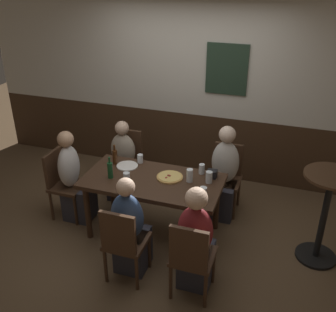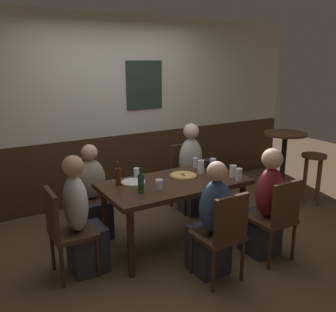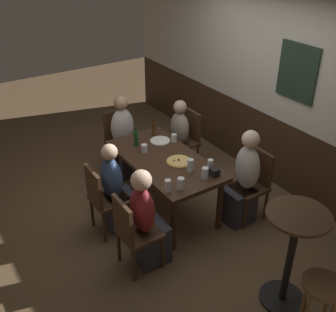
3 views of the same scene
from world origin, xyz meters
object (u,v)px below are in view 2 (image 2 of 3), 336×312
Objects in this scene: person_right_near at (265,210)px; beer_glass_half at (137,173)px; plate_white_large at (133,182)px; pizza at (183,175)px; person_right_far at (192,175)px; condiment_caddy at (207,163)px; tumbler_short at (159,185)px; bar_stool at (313,165)px; beer_bottle_green at (141,183)px; pint_glass_stout at (233,172)px; tumbler_water at (213,165)px; person_head_west at (82,224)px; person_left_far at (93,199)px; person_mid_near at (212,227)px; side_bar_table at (283,164)px; pint_glass_amber at (201,167)px; beer_bottle_brown at (118,176)px; beer_glass_tall at (195,163)px; chair_right_far at (186,173)px; chair_right_near at (277,216)px; pint_glass_pale at (239,176)px; dining_table at (175,189)px; chair_head_west at (65,228)px; chair_mid_near at (223,232)px; chair_left_far at (88,191)px.

person_right_near is 1.43m from beer_glass_half.
person_right_near reaches higher than plate_white_large.
pizza reaches higher than plate_white_large.
person_right_far is 4.01× the size of pizza.
tumbler_short is at bearing -156.68° from condiment_caddy.
bar_stool is (2.14, -0.08, -0.19)m from pizza.
pint_glass_stout is at bearing -4.40° from beer_bottle_green.
person_head_west is at bearing -175.31° from tumbler_water.
person_right_far is 0.91m from pint_glass_stout.
tumbler_water is (1.31, -0.52, 0.34)m from person_left_far.
person_mid_near is 4.38× the size of beer_bottle_green.
beer_bottle_green is 2.35m from side_bar_table.
plate_white_large is at bearing 159.05° from pint_glass_stout.
pint_glass_amber is 1.53× the size of tumbler_short.
person_right_near is 4.49× the size of beer_bottle_green.
person_head_west is 1.01× the size of person_right_near.
beer_glass_half is at bearing -161.61° from person_right_far.
tumbler_short is at bearing 174.86° from pint_glass_stout.
person_right_far is 8.99× the size of tumbler_water.
beer_glass_half is at bearing 24.98° from beer_bottle_brown.
person_head_west is 9.98× the size of beer_glass_tall.
person_left_far is 1.48m from person_mid_near.
tumbler_water is at bearing -3.46° from beer_bottle_brown.
person_right_near is 0.97m from condiment_caddy.
tumbler_water is 1.02m from plate_white_large.
person_mid_near is at bearing -115.06° from chair_right_far.
person_head_west is (-1.73, 0.82, 0.00)m from chair_right_near.
pint_glass_stout reaches higher than beer_glass_half.
side_bar_table is (1.17, 0.98, 0.12)m from chair_right_near.
tumbler_short is at bearing 150.65° from person_right_near.
chair_right_far is at bearing 25.36° from person_head_west.
tumbler_water is at bearing 5.36° from pizza.
pint_glass_pale reaches higher than plate_white_large.
chair_right_far is at bearing 49.89° from dining_table.
chair_right_near reaches higher than condiment_caddy.
pizza is at bearing -27.55° from beer_glass_half.
tumbler_short is 0.40× the size of beer_bottle_brown.
pint_glass_stout is (0.64, 0.45, 0.32)m from person_mid_near.
dining_table is at bearing -136.30° from person_right_far.
chair_head_west is 1.00× the size of chair_mid_near.
side_bar_table is at bearing -14.45° from chair_left_far.
pint_glass_stout is at bearing 96.94° from person_right_near.
condiment_caddy is (0.02, 0.60, -0.01)m from pint_glass_pale.
pint_glass_stout is at bearing -172.63° from bar_stool.
chair_left_far is at bearing 139.95° from pizza.
pizza is (0.86, -0.73, 0.26)m from chair_left_far.
tumbler_short reaches higher than condiment_caddy.
chair_head_west reaches higher than pint_glass_pale.
beer_bottle_green is 1.15m from condiment_caddy.
condiment_caddy reaches higher than dining_table.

